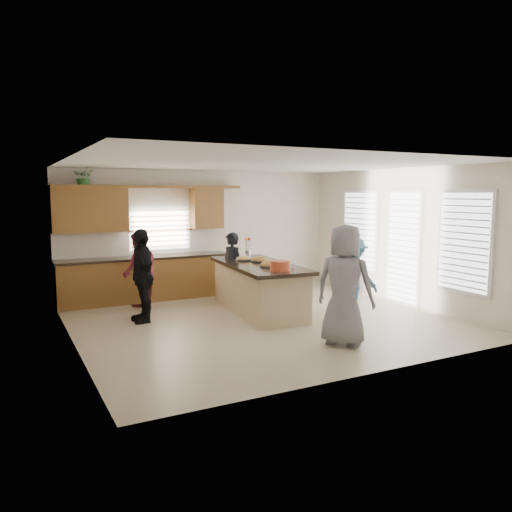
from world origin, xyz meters
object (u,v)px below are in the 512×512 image
salad_bowl (280,265)px  woman_left_back (232,268)px  woman_right_back (354,276)px  woman_right_front (345,285)px  woman_left_front (142,276)px  island (259,289)px  woman_left_mid (140,272)px

salad_bowl → woman_left_back: woman_left_back is taller
woman_right_back → woman_right_front: woman_right_front is taller
woman_right_back → woman_left_front: bearing=48.6°
woman_right_back → salad_bowl: bearing=67.4°
salad_bowl → woman_right_front: (0.24, -1.51, -0.12)m
island → woman_left_back: bearing=106.1°
woman_left_front → salad_bowl: bearing=59.0°
woman_left_back → woman_left_front: woman_left_front is taller
island → woman_left_back: size_ratio=1.88×
island → salad_bowl: (-0.08, -0.95, 0.59)m
woman_right_back → woman_right_front: (-1.38, -1.51, 0.19)m
woman_right_back → woman_right_front: bearing=114.8°
woman_right_front → woman_left_front: bearing=6.6°
woman_left_back → woman_right_front: woman_right_front is taller
salad_bowl → woman_right_back: 1.65m
salad_bowl → woman_right_front: size_ratio=0.20×
island → woman_left_mid: (-2.03, 1.12, 0.33)m
island → woman_left_front: woman_left_front is taller
island → woman_left_mid: size_ratio=1.79×
woman_left_mid → woman_right_front: (2.19, -3.57, 0.14)m
woman_left_mid → woman_left_back: bearing=79.9°
salad_bowl → woman_right_back: woman_right_back is taller
salad_bowl → woman_right_back: (1.62, 0.01, -0.31)m
woman_left_back → woman_right_front: bearing=-10.3°
island → woman_left_mid: 2.34m
woman_left_front → woman_right_back: bearing=71.3°
woman_left_mid → woman_right_front: woman_right_front is taller
island → salad_bowl: size_ratio=7.79×
island → woman_left_front: bearing=177.6°
island → woman_right_front: woman_right_front is taller
woman_right_back → island: bearing=35.8°
salad_bowl → woman_left_front: woman_left_front is taller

